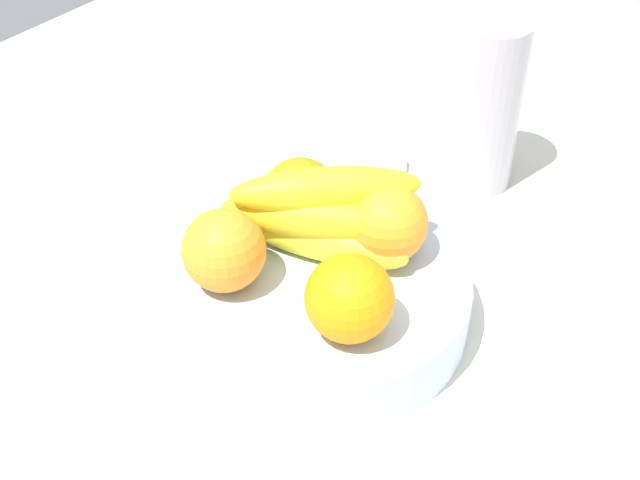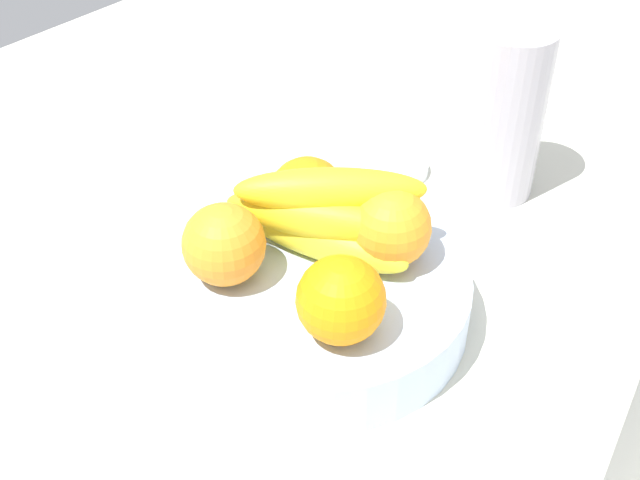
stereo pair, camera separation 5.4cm
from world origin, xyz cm
name	(u,v)px [view 2 (the right image)]	position (x,y,z in cm)	size (l,w,h in cm)	color
ground_plane	(301,332)	(0.00, 0.00, -1.50)	(180.00, 140.00, 3.00)	beige
fruit_bowl	(320,297)	(-1.31, 1.19, 2.68)	(26.95, 26.95, 5.36)	#B0C4E1
orange_front_left	(341,300)	(3.02, 7.06, 9.00)	(7.28, 7.28, 7.28)	orange
orange_front_right	(390,227)	(-7.00, 4.47, 9.00)	(7.28, 7.28, 7.28)	orange
orange_center	(307,196)	(-5.84, -4.20, 9.00)	(7.28, 7.28, 7.28)	orange
orange_back_left	(224,244)	(4.14, -4.97, 9.00)	(7.28, 7.28, 7.28)	orange
banana_bunch	(323,215)	(-3.96, -0.73, 9.56)	(14.21, 17.66, 8.40)	yellow
thermos_tumbler	(504,113)	(-29.73, 2.30, 9.51)	(8.46, 8.46, 19.02)	#B8B4C1
jar_lid	(394,167)	(-25.15, -7.99, 0.57)	(7.77, 7.77, 1.13)	white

